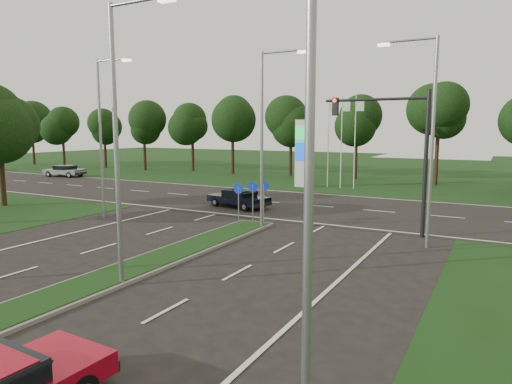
% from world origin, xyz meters
% --- Properties ---
extents(verge_far, '(160.00, 50.00, 0.02)m').
position_xyz_m(verge_far, '(0.00, 55.00, 0.00)').
color(verge_far, black).
rests_on(verge_far, ground).
extents(cross_road, '(160.00, 12.00, 0.02)m').
position_xyz_m(cross_road, '(0.00, 24.00, 0.00)').
color(cross_road, black).
rests_on(cross_road, ground).
extents(median_kerb, '(2.00, 26.00, 0.12)m').
position_xyz_m(median_kerb, '(0.00, 4.00, 0.06)').
color(median_kerb, slate).
rests_on(median_kerb, ground).
extents(streetlight_median_near, '(2.53, 0.22, 9.00)m').
position_xyz_m(streetlight_median_near, '(1.00, 6.00, 5.08)').
color(streetlight_median_near, gray).
rests_on(streetlight_median_near, ground).
extents(streetlight_median_far, '(2.53, 0.22, 9.00)m').
position_xyz_m(streetlight_median_far, '(1.00, 16.00, 5.08)').
color(streetlight_median_far, gray).
rests_on(streetlight_median_far, ground).
extents(streetlight_left_far, '(2.53, 0.22, 9.00)m').
position_xyz_m(streetlight_left_far, '(-8.30, 14.00, 5.08)').
color(streetlight_left_far, gray).
rests_on(streetlight_left_far, ground).
extents(streetlight_right_far, '(2.53, 0.22, 9.00)m').
position_xyz_m(streetlight_right_far, '(8.80, 16.00, 5.08)').
color(streetlight_right_far, gray).
rests_on(streetlight_right_far, ground).
extents(streetlight_right_near, '(2.53, 0.22, 9.00)m').
position_xyz_m(streetlight_right_near, '(8.80, 2.00, 5.08)').
color(streetlight_right_near, gray).
rests_on(streetlight_right_near, ground).
extents(traffic_signal, '(5.10, 0.42, 7.00)m').
position_xyz_m(traffic_signal, '(7.19, 18.00, 4.65)').
color(traffic_signal, black).
rests_on(traffic_signal, ground).
extents(median_signs, '(1.16, 1.76, 2.38)m').
position_xyz_m(median_signs, '(0.00, 16.40, 1.71)').
color(median_signs, gray).
rests_on(median_signs, ground).
extents(gas_pylon, '(5.80, 1.26, 8.00)m').
position_xyz_m(gas_pylon, '(-3.79, 33.05, 3.20)').
color(gas_pylon, silver).
rests_on(gas_pylon, ground).
extents(treeline_far, '(6.00, 6.00, 9.90)m').
position_xyz_m(treeline_far, '(0.10, 39.93, 6.83)').
color(treeline_far, black).
rests_on(treeline_far, ground).
extents(navy_sedan, '(4.59, 2.75, 1.18)m').
position_xyz_m(navy_sedan, '(-3.55, 20.98, 0.63)').
color(navy_sedan, black).
rests_on(navy_sedan, ground).
extents(far_car_a, '(4.60, 2.51, 1.26)m').
position_xyz_m(far_car_a, '(-30.41, 29.00, 0.67)').
color(far_car_a, gray).
rests_on(far_car_a, ground).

